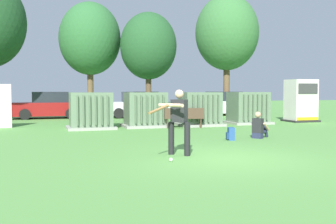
{
  "coord_description": "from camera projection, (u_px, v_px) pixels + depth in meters",
  "views": [
    {
      "loc": [
        -4.37,
        -9.12,
        1.73
      ],
      "look_at": [
        -0.36,
        3.5,
        1.0
      ],
      "focal_mm": 42.75,
      "sensor_mm": 36.0,
      "label": 1
    }
  ],
  "objects": [
    {
      "name": "ground_plane",
      "position": [
        223.0,
        158.0,
        10.09
      ],
      "size": [
        96.0,
        96.0,
        0.0
      ],
      "primitive_type": "plane",
      "color": "#5B9947"
    },
    {
      "name": "transformer_west",
      "position": [
        91.0,
        111.0,
        17.73
      ],
      "size": [
        2.1,
        1.7,
        1.62
      ],
      "color": "#9E9B93",
      "rests_on": "ground"
    },
    {
      "name": "transformer_mid_west",
      "position": [
        145.0,
        110.0,
        18.67
      ],
      "size": [
        2.1,
        1.7,
        1.62
      ],
      "color": "#9E9B93",
      "rests_on": "ground"
    },
    {
      "name": "transformer_mid_east",
      "position": [
        200.0,
        109.0,
        19.32
      ],
      "size": [
        2.1,
        1.7,
        1.62
      ],
      "color": "#9E9B93",
      "rests_on": "ground"
    },
    {
      "name": "transformer_east",
      "position": [
        248.0,
        108.0,
        20.46
      ],
      "size": [
        2.1,
        1.7,
        1.62
      ],
      "color": "#9E9B93",
      "rests_on": "ground"
    },
    {
      "name": "generator_enclosure",
      "position": [
        301.0,
        101.0,
        21.84
      ],
      "size": [
        1.6,
        1.4,
        2.3
      ],
      "color": "#262626",
      "rests_on": "ground"
    },
    {
      "name": "park_bench",
      "position": [
        184.0,
        116.0,
        18.16
      ],
      "size": [
        1.84,
        0.8,
        0.92
      ],
      "color": "#4C3828",
      "rests_on": "ground"
    },
    {
      "name": "batter",
      "position": [
        178.0,
        119.0,
        10.52
      ],
      "size": [
        1.35,
        1.28,
        1.74
      ],
      "color": "black",
      "rests_on": "ground"
    },
    {
      "name": "sports_ball",
      "position": [
        171.0,
        160.0,
        9.67
      ],
      "size": [
        0.09,
        0.09,
        0.09
      ],
      "primitive_type": "sphere",
      "color": "white",
      "rests_on": "ground"
    },
    {
      "name": "seated_spectator",
      "position": [
        259.0,
        128.0,
        14.36
      ],
      "size": [
        0.78,
        0.68,
        0.96
      ],
      "color": "#282D4C",
      "rests_on": "ground"
    },
    {
      "name": "backpack",
      "position": [
        231.0,
        134.0,
        13.77
      ],
      "size": [
        0.32,
        0.36,
        0.44
      ],
      "color": "#264C8C",
      "rests_on": "ground"
    },
    {
      "name": "tree_center_left",
      "position": [
        90.0,
        39.0,
        23.69
      ],
      "size": [
        3.62,
        3.62,
        6.93
      ],
      "color": "brown",
      "rests_on": "ground"
    },
    {
      "name": "tree_center_right",
      "position": [
        148.0,
        46.0,
        22.8
      ],
      "size": [
        3.22,
        3.22,
        6.16
      ],
      "color": "brown",
      "rests_on": "ground"
    },
    {
      "name": "tree_right",
      "position": [
        227.0,
        33.0,
        26.72
      ],
      "size": [
        4.22,
        4.22,
        8.07
      ],
      "color": "brown",
      "rests_on": "ground"
    },
    {
      "name": "parked_car_left_of_center",
      "position": [
        48.0,
        106.0,
        24.37
      ],
      "size": [
        4.23,
        1.98,
        1.62
      ],
      "color": "maroon",
      "rests_on": "ground"
    },
    {
      "name": "parked_car_right_of_center",
      "position": [
        138.0,
        105.0,
        25.35
      ],
      "size": [
        4.28,
        2.08,
        1.62
      ],
      "color": "silver",
      "rests_on": "ground"
    },
    {
      "name": "parked_car_rightmost",
      "position": [
        222.0,
        104.0,
        27.25
      ],
      "size": [
        4.29,
        2.1,
        1.62
      ],
      "color": "silver",
      "rests_on": "ground"
    }
  ]
}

